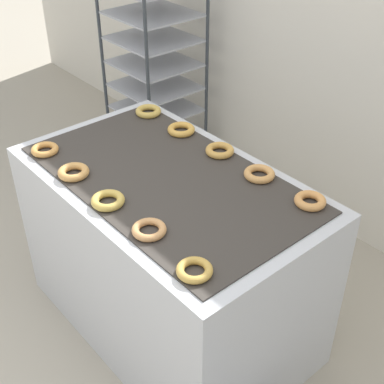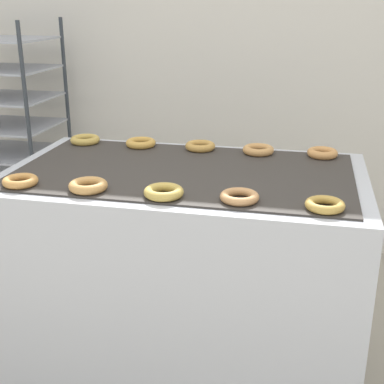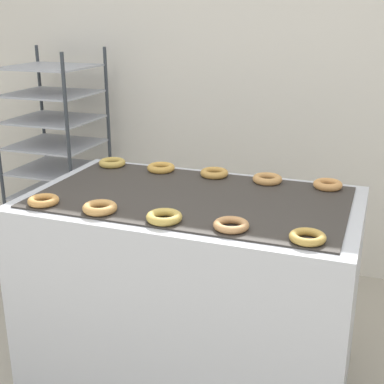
% 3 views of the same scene
% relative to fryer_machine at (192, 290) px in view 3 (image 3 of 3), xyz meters
% --- Properties ---
extents(wall_back, '(8.00, 0.05, 2.80)m').
position_rel_fryer_machine_xyz_m(wall_back, '(-0.00, 1.43, 0.92)').
color(wall_back, silver).
rests_on(wall_back, ground_plane).
extents(fryer_machine, '(1.50, 0.89, 0.96)m').
position_rel_fryer_machine_xyz_m(fryer_machine, '(0.00, 0.00, 0.00)').
color(fryer_machine, silver).
rests_on(fryer_machine, ground_plane).
extents(baking_rack_cart, '(0.58, 0.55, 1.52)m').
position_rel_fryer_machine_xyz_m(baking_rack_cart, '(-1.38, 0.97, 0.30)').
color(baking_rack_cart, '#33383D').
rests_on(baking_rack_cart, ground_plane).
extents(donut_near_leftmost, '(0.13, 0.13, 0.03)m').
position_rel_fryer_machine_xyz_m(donut_near_leftmost, '(-0.57, -0.32, 0.50)').
color(donut_near_leftmost, '#D69448').
rests_on(donut_near_leftmost, fryer_machine).
extents(donut_near_left, '(0.15, 0.15, 0.04)m').
position_rel_fryer_machine_xyz_m(donut_near_left, '(-0.29, -0.32, 0.50)').
color(donut_near_left, tan).
rests_on(donut_near_left, fryer_machine).
extents(donut_near_center, '(0.15, 0.15, 0.03)m').
position_rel_fryer_machine_xyz_m(donut_near_center, '(-0.00, -0.32, 0.50)').
color(donut_near_center, gold).
rests_on(donut_near_center, fryer_machine).
extents(donut_near_right, '(0.14, 0.14, 0.03)m').
position_rel_fryer_machine_xyz_m(donut_near_right, '(0.27, -0.31, 0.50)').
color(donut_near_right, tan).
rests_on(donut_near_right, fryer_machine).
extents(donut_near_rightmost, '(0.14, 0.14, 0.03)m').
position_rel_fryer_machine_xyz_m(donut_near_rightmost, '(0.57, -0.32, 0.49)').
color(donut_near_rightmost, gold).
rests_on(donut_near_rightmost, fryer_machine).
extents(donut_far_leftmost, '(0.14, 0.14, 0.03)m').
position_rel_fryer_machine_xyz_m(donut_far_leftmost, '(-0.58, 0.33, 0.50)').
color(donut_far_leftmost, gold).
rests_on(donut_far_leftmost, fryer_machine).
extents(donut_far_left, '(0.14, 0.14, 0.03)m').
position_rel_fryer_machine_xyz_m(donut_far_left, '(-0.29, 0.33, 0.50)').
color(donut_far_left, gold).
rests_on(donut_far_left, fryer_machine).
extents(donut_far_center, '(0.14, 0.14, 0.03)m').
position_rel_fryer_machine_xyz_m(donut_far_center, '(-0.00, 0.33, 0.50)').
color(donut_far_center, gold).
rests_on(donut_far_center, fryer_machine).
extents(donut_far_right, '(0.14, 0.14, 0.03)m').
position_rel_fryer_machine_xyz_m(donut_far_right, '(0.28, 0.32, 0.50)').
color(donut_far_right, tan).
rests_on(donut_far_right, fryer_machine).
extents(donut_far_rightmost, '(0.14, 0.14, 0.04)m').
position_rel_fryer_machine_xyz_m(donut_far_rightmost, '(0.56, 0.33, 0.50)').
color(donut_far_rightmost, '#DC954F').
rests_on(donut_far_rightmost, fryer_machine).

